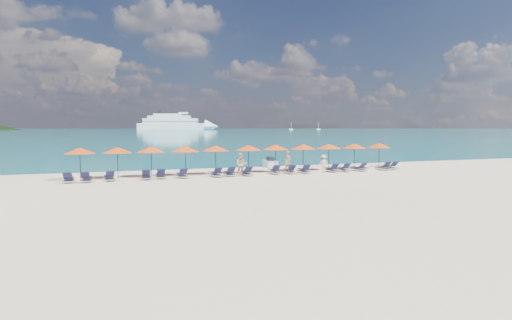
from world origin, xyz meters
name	(u,v)px	position (x,y,z in m)	size (l,w,h in m)	color
ground	(271,181)	(0.00, 0.00, 0.00)	(1400.00, 1400.00, 0.00)	beige
sea	(110,129)	(0.00, 660.00, 0.01)	(1600.00, 1300.00, 0.01)	#1FA9B2
cruise_ship	(179,124)	(94.87, 601.32, 8.60)	(115.71, 66.94, 33.06)	white
sailboat_near	(291,129)	(222.41, 486.15, 1.02)	(5.42, 1.81, 9.95)	white
sailboat_far	(319,129)	(269.43, 498.51, 0.99)	(5.25, 1.75, 9.62)	white
jetski	(270,163)	(3.70, 9.51, 0.36)	(1.26, 2.58, 0.88)	#B8B8C3
beachgoer_a	(288,161)	(3.42, 4.91, 0.86)	(0.63, 0.41, 1.73)	tan
beachgoer_b	(241,164)	(-0.92, 3.68, 0.85)	(0.82, 0.47, 1.69)	tan
beachgoer_c	(324,164)	(5.83, 3.36, 0.73)	(0.94, 0.44, 1.46)	tan
umbrella_0	(80,151)	(-12.11, 4.84, 2.02)	(2.10, 2.10, 2.28)	black
umbrella_1	(117,150)	(-9.66, 4.86, 2.02)	(2.10, 2.10, 2.28)	black
umbrella_2	(151,149)	(-7.34, 4.96, 2.02)	(2.10, 2.10, 2.28)	black
umbrella_3	(185,149)	(-4.87, 4.92, 2.02)	(2.10, 2.10, 2.28)	black
umbrella_4	(216,148)	(-2.54, 5.00, 2.02)	(2.10, 2.10, 2.28)	black
umbrella_5	(248,148)	(0.06, 4.92, 2.02)	(2.10, 2.10, 2.28)	black
umbrella_6	(276,147)	(2.43, 5.10, 2.02)	(2.10, 2.10, 2.28)	black
umbrella_7	(303,147)	(4.85, 5.03, 2.02)	(2.10, 2.10, 2.28)	black
umbrella_8	(329,146)	(7.24, 5.07, 2.02)	(2.10, 2.10, 2.28)	black
umbrella_9	(354,146)	(9.65, 4.94, 2.02)	(2.10, 2.10, 2.28)	black
umbrella_10	(379,145)	(12.24, 5.06, 2.02)	(2.10, 2.10, 2.28)	black
lounger_0	(69,179)	(-12.78, 3.67, 0.24)	(0.69, 1.72, 0.66)	silver
lounger_1	(86,179)	(-11.70, 3.60, 0.24)	(0.78, 1.75, 0.66)	silver
lounger_2	(109,177)	(-10.26, 3.79, 0.24)	(0.77, 1.75, 0.66)	silver
lounger_3	(146,176)	(-7.83, 3.75, 0.24)	(0.75, 1.74, 0.66)	silver
lounger_4	(161,175)	(-6.83, 3.92, 0.24)	(0.70, 1.73, 0.66)	silver
lounger_5	(182,175)	(-5.36, 3.77, 0.24)	(0.71, 1.73, 0.66)	silver
lounger_6	(216,174)	(-2.91, 3.62, 0.24)	(0.74, 1.74, 0.66)	silver
lounger_7	(229,173)	(-1.85, 3.69, 0.24)	(0.64, 1.71, 0.66)	silver
lounger_8	(246,173)	(-0.60, 3.56, 0.24)	(0.66, 1.71, 0.66)	silver
lounger_9	(274,171)	(1.82, 3.93, 0.24)	(0.73, 1.74, 0.66)	silver
lounger_10	(290,171)	(3.06, 3.75, 0.24)	(0.79, 1.75, 0.66)	silver
lounger_11	(304,170)	(4.25, 3.64, 0.24)	(0.77, 1.75, 0.66)	silver
lounger_12	(332,169)	(6.72, 3.62, 0.24)	(0.71, 1.73, 0.66)	silver
lounger_13	(344,169)	(7.82, 3.62, 0.24)	(0.75, 1.74, 0.66)	silver
lounger_14	(359,168)	(9.26, 3.59, 0.24)	(0.78, 1.75, 0.66)	silver
lounger_15	(384,167)	(11.69, 3.63, 0.24)	(0.75, 1.74, 0.66)	silver
lounger_16	(391,167)	(12.66, 3.89, 0.24)	(0.75, 1.74, 0.66)	silver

